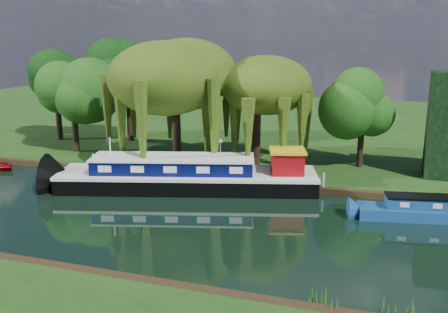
% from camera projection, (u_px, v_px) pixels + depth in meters
% --- Properties ---
extents(ground, '(120.00, 120.00, 0.00)m').
position_uv_depth(ground, '(160.00, 218.00, 31.00)').
color(ground, black).
extents(far_bank, '(120.00, 52.00, 0.45)m').
position_uv_depth(far_bank, '(276.00, 124.00, 62.33)').
color(far_bank, '#14380F').
rests_on(far_bank, ground).
extents(dutch_barge, '(19.28, 9.22, 3.98)m').
position_uv_depth(dutch_barge, '(190.00, 176.00, 36.63)').
color(dutch_barge, black).
rests_on(dutch_barge, ground).
extents(red_dinghy, '(3.97, 3.26, 0.72)m').
position_uv_depth(red_dinghy, '(0.00, 169.00, 42.21)').
color(red_dinghy, maroon).
rests_on(red_dinghy, ground).
extents(willow_left, '(8.23, 8.23, 9.87)m').
position_uv_depth(willow_left, '(175.00, 79.00, 40.27)').
color(willow_left, black).
rests_on(willow_left, far_bank).
extents(willow_right, '(6.69, 6.69, 8.15)m').
position_uv_depth(willow_right, '(257.00, 95.00, 40.06)').
color(willow_right, black).
rests_on(willow_right, far_bank).
extents(tree_far_left, '(5.15, 5.15, 8.29)m').
position_uv_depth(tree_far_left, '(72.00, 90.00, 45.31)').
color(tree_far_left, black).
rests_on(tree_far_left, far_bank).
extents(tree_far_back, '(4.93, 4.93, 8.30)m').
position_uv_depth(tree_far_back, '(56.00, 83.00, 50.60)').
color(tree_far_back, black).
rests_on(tree_far_back, far_bank).
extents(tree_far_mid, '(5.78, 5.78, 9.45)m').
position_uv_depth(tree_far_mid, '(128.00, 77.00, 49.97)').
color(tree_far_mid, black).
rests_on(tree_far_mid, far_bank).
extents(tree_far_right, '(4.26, 4.26, 6.96)m').
position_uv_depth(tree_far_right, '(363.00, 109.00, 40.22)').
color(tree_far_right, black).
rests_on(tree_far_right, far_bank).
extents(lamppost, '(0.36, 0.36, 2.56)m').
position_uv_depth(lamppost, '(221.00, 146.00, 39.96)').
color(lamppost, silver).
rests_on(lamppost, far_bank).
extents(mooring_posts, '(19.16, 0.16, 1.00)m').
position_uv_depth(mooring_posts, '(200.00, 169.00, 38.67)').
color(mooring_posts, silver).
rests_on(mooring_posts, far_bank).
extents(reeds_near, '(33.70, 1.50, 1.10)m').
position_uv_depth(reeds_near, '(228.00, 283.00, 21.80)').
color(reeds_near, '#204D14').
rests_on(reeds_near, ground).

